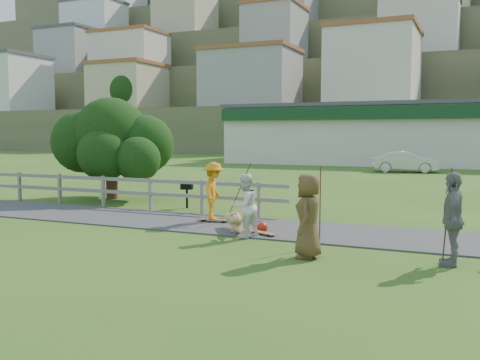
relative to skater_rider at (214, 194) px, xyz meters
The scene contains 19 objects.
ground 2.27m from the skater_rider, 125.03° to the right, with size 260.00×260.00×0.00m, color #315718.
path 1.48m from the skater_rider, 169.37° to the right, with size 34.00×3.00×0.04m, color #3A3A3D.
fence 6.04m from the skater_rider, 164.90° to the left, with size 15.05×0.10×1.10m.
strip_mall 33.37m from the skater_rider, 85.20° to the left, with size 32.50×10.75×5.10m.
hillside 90.61m from the skater_rider, 90.77° to the left, with size 220.00×67.00×47.50m.
skater_rider is the anchor object (origin of this frame).
skater_fallen 1.80m from the skater_rider, 43.45° to the right, with size 1.60×0.38×0.58m, color tan.
spectator_a 2.39m from the skater_rider, 44.36° to the right, with size 0.78×0.61×1.61m, color white.
spectator_b 7.05m from the skater_rider, 21.59° to the right, with size 1.09×0.45×1.86m, color slate.
spectator_c 4.89m from the skater_rider, 39.48° to the right, with size 0.87×0.56×1.78m, color brown.
car_silver 23.69m from the skater_rider, 83.74° to the left, with size 1.49×4.27×1.41m, color silver.
tree 7.33m from the skater_rider, 150.79° to the left, with size 4.74×4.74×3.80m, color black, non-canonical shape.
bbq 3.32m from the skater_rider, 133.23° to the left, with size 0.40×0.31×0.88m, color black, non-canonical shape.
longboard_rider 0.79m from the skater_rider, ahead, with size 0.95×0.23×0.11m, color brown, non-canonical shape.
longboard_fallen 2.54m from the skater_rider, 32.03° to the right, with size 0.82×0.20×0.09m, color brown, non-canonical shape.
helmet 2.14m from the skater_rider, 24.20° to the right, with size 0.29×0.29×0.29m, color red.
pole_rider 0.73m from the skater_rider, 33.69° to the left, with size 0.03×0.03×1.92m, color #533121.
pole_spec_left 4.20m from the skater_rider, 27.96° to the right, with size 0.03×0.03×1.87m, color #533121.
pole_spec_right 6.96m from the skater_rider, 22.03° to the right, with size 0.03×0.03×1.94m, color #533121.
Camera 1 is at (8.15, -12.05, 2.61)m, focal length 40.00 mm.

